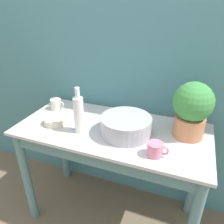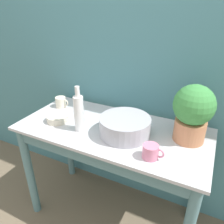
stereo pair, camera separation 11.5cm
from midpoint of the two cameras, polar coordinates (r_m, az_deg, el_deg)
name	(u,v)px [view 2 (the right image)]	position (r m, az deg, el deg)	size (l,w,h in m)	color
wall_back	(134,58)	(1.59, 7.90, 13.83)	(6.00, 0.05, 2.40)	teal
counter_table	(110,152)	(1.52, 1.81, -10.42)	(1.25, 0.59, 0.81)	slate
potted_plant	(193,112)	(1.33, 22.71, 0.03)	(0.23, 0.23, 0.35)	tan
bowl_wash_large	(125,126)	(1.35, 5.84, -3.78)	(0.32, 0.32, 0.12)	#A8A8B2
bottle_tall	(79,113)	(1.36, -6.27, -0.23)	(0.06, 0.06, 0.30)	white
mug_cream	(61,102)	(1.74, -11.37, 2.50)	(0.11, 0.08, 0.08)	beige
mug_pink	(151,152)	(1.19, 12.89, -10.14)	(0.12, 0.09, 0.08)	pink
bowl_small_cream	(58,118)	(1.54, -11.95, -1.62)	(0.15, 0.15, 0.04)	beige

